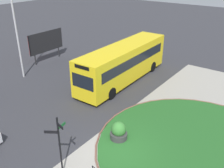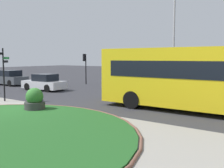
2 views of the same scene
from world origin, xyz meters
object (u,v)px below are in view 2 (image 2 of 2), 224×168
Objects in this scene: billboard_right at (130,63)px; lamppost_tall at (174,38)px; car_near_lane at (44,83)px; signpost_directional at (4,71)px; planter_near_signpost at (35,101)px; car_far_lane at (10,78)px; bus_yellow at (205,78)px; traffic_light_near at (85,62)px.

lamppost_tall is at bearing -14.97° from billboard_right.
lamppost_tall reaches higher than car_near_lane.
billboard_right reaches higher than signpost_directional.
signpost_directional reaches higher than car_near_lane.
car_near_lane is at bearing 115.29° from signpost_directional.
signpost_directional is at bearing 111.01° from car_near_lane.
car_far_lane is at bearing 152.05° from planter_near_signpost.
bus_yellow is 3.20× the size of billboard_right.
signpost_directional is at bearing -101.76° from billboard_right.
car_near_lane is at bearing 172.90° from car_far_lane.
signpost_directional is 13.26m from billboard_right.
car_near_lane is at bearing 99.74° from traffic_light_near.
car_near_lane is at bearing -122.50° from billboard_right.
traffic_light_near is (5.67, 5.35, 1.69)m from car_far_lane.
planter_near_signpost is at bearing -100.41° from lamppost_tall.
signpost_directional is 0.98× the size of billboard_right.
car_near_lane is 8.93m from billboard_right.
bus_yellow is at bearing -58.18° from lamppost_tall.
car_near_lane is at bearing -6.56° from bus_yellow.
signpost_directional is at bearing 17.97° from bus_yellow.
car_far_lane is at bearing -157.92° from lamppost_tall.
signpost_directional is 11.91m from traffic_light_near.
bus_yellow is at bearing 170.42° from car_near_lane.
bus_yellow is (11.61, 4.05, -0.20)m from signpost_directional.
traffic_light_near is at bearing -87.97° from car_near_lane.
car_far_lane is 14.65m from planter_near_signpost.
bus_yellow is 9.03m from planter_near_signpost.
billboard_right is (-5.02, 0.84, -2.28)m from lamppost_tall.
billboard_right is (1.45, 13.18, 0.31)m from signpost_directional.
planter_near_signpost is (2.61, -13.93, -1.77)m from billboard_right.
traffic_light_near is at bearing 120.77° from planter_near_signpost.
car_far_lane is at bearing 46.75° from traffic_light_near.
signpost_directional is at bearing 145.09° from car_far_lane.
planter_near_signpost is at bearing 124.19° from traffic_light_near.
billboard_right is (3.98, 7.81, 1.66)m from car_near_lane.
lamppost_tall is (9.68, 0.88, 2.20)m from traffic_light_near.
traffic_light_near reaches higher than car_near_lane.
signpost_directional is 12.30m from bus_yellow.
lamppost_tall is 6.92× the size of planter_near_signpost.
billboard_right is 14.28m from planter_near_signpost.
billboard_right is (-10.16, 9.12, 0.51)m from bus_yellow.
bus_yellow is 3.50× the size of traffic_light_near.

